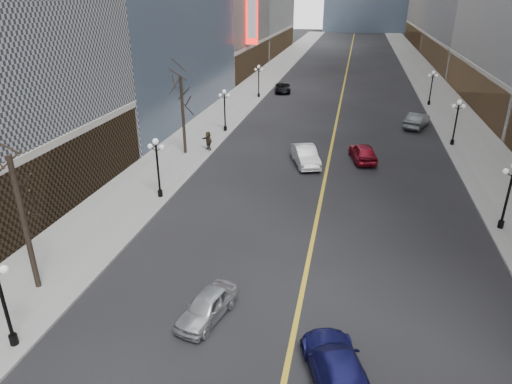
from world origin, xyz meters
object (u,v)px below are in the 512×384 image
at_px(streetlamp_east_2, 457,118).
at_px(streetlamp_west_0, 1,292).
at_px(car_nb_near, 207,306).
at_px(car_nb_far, 283,88).
at_px(streetlamp_east_3, 432,84).
at_px(streetlamp_west_3, 259,78).
at_px(car_nb_mid, 305,156).
at_px(car_sb_near, 338,368).
at_px(streetlamp_east_1, 510,189).
at_px(car_sb_far, 417,120).
at_px(car_sb_mid, 363,152).
at_px(streetlamp_west_2, 225,106).
at_px(streetlamp_west_1, 157,162).

height_order(streetlamp_east_2, streetlamp_west_0, same).
height_order(car_nb_near, car_nb_far, car_nb_far).
height_order(streetlamp_east_3, streetlamp_west_3, same).
bearing_deg(streetlamp_east_3, car_nb_mid, -117.53).
distance_m(streetlamp_west_3, car_sb_near, 52.98).
relative_size(car_nb_near, car_sb_near, 0.76).
distance_m(streetlamp_east_2, car_nb_far, 30.81).
distance_m(streetlamp_east_1, streetlamp_west_0, 28.51).
xyz_separation_m(streetlamp_east_1, car_sb_far, (-2.80, 24.27, -2.05)).
distance_m(streetlamp_east_3, car_sb_far, 12.23).
bearing_deg(streetlamp_east_3, streetlamp_east_1, -90.00).
xyz_separation_m(streetlamp_east_3, car_nb_far, (-20.80, 4.62, -2.22)).
relative_size(streetlamp_east_2, car_sb_far, 0.87).
height_order(streetlamp_east_3, car_nb_far, streetlamp_east_3).
xyz_separation_m(streetlamp_west_0, car_sb_mid, (14.81, 27.66, -2.09)).
height_order(streetlamp_west_2, streetlamp_west_3, same).
distance_m(streetlamp_west_3, car_sb_mid, 28.56).
bearing_deg(car_nb_far, car_sb_near, -88.91).
height_order(streetlamp_east_2, car_sb_mid, streetlamp_east_2).
bearing_deg(car_sb_near, car_nb_mid, -100.30).
bearing_deg(car_sb_mid, car_nb_mid, 10.99).
xyz_separation_m(streetlamp_east_3, car_sb_mid, (-8.79, -24.34, -2.09)).
xyz_separation_m(streetlamp_east_2, car_nb_near, (-15.97, -30.39, -2.24)).
bearing_deg(car_nb_far, car_nb_mid, -87.43).
relative_size(car_nb_far, car_sb_mid, 1.03).
relative_size(streetlamp_west_0, car_sb_mid, 0.95).
xyz_separation_m(streetlamp_east_1, streetlamp_west_2, (-23.60, 18.00, 0.00)).
bearing_deg(streetlamp_west_1, car_nb_near, -58.37).
bearing_deg(streetlamp_west_3, car_nb_mid, -69.69).
distance_m(streetlamp_west_1, streetlamp_west_3, 36.00).
distance_m(streetlamp_west_1, car_nb_mid, 13.82).
distance_m(streetlamp_east_3, car_nb_near, 51.00).
bearing_deg(car_sb_far, streetlamp_west_3, -9.80).
xyz_separation_m(car_nb_far, car_sb_near, (11.04, -55.71, 0.07)).
relative_size(streetlamp_west_2, car_nb_far, 0.92).
height_order(streetlamp_west_1, streetlamp_west_3, same).
distance_m(streetlamp_west_1, car_sb_far, 32.03).
relative_size(streetlamp_west_0, streetlamp_west_1, 1.00).
bearing_deg(car_nb_far, streetlamp_east_2, -57.52).
bearing_deg(streetlamp_west_0, car_sb_mid, 61.84).
bearing_deg(streetlamp_west_1, streetlamp_west_3, 90.00).
distance_m(streetlamp_east_1, streetlamp_west_1, 23.60).
bearing_deg(streetlamp_east_1, car_sb_mid, 127.02).
relative_size(streetlamp_west_1, car_nb_far, 0.92).
bearing_deg(streetlamp_east_1, streetlamp_east_2, 90.00).
height_order(streetlamp_east_2, streetlamp_west_1, same).
distance_m(streetlamp_east_1, car_nb_far, 45.69).
distance_m(streetlamp_east_1, car_nb_mid, 16.90).
bearing_deg(streetlamp_west_1, car_sb_mid, 38.23).
xyz_separation_m(car_nb_near, car_nb_mid, (2.17, 21.92, 0.18)).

